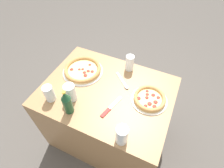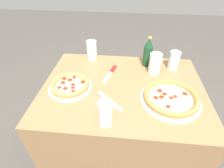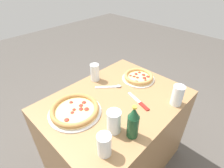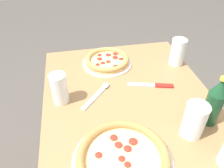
% 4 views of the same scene
% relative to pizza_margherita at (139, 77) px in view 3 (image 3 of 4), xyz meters
% --- Properties ---
extents(ground_plane, '(8.00, 8.00, 0.00)m').
position_rel_pizza_margherita_xyz_m(ground_plane, '(-0.32, -0.05, -0.74)').
color(ground_plane, '#4C4742').
extents(table, '(1.00, 0.75, 0.72)m').
position_rel_pizza_margherita_xyz_m(table, '(-0.32, -0.05, -0.38)').
color(table, '#997047').
rests_on(table, ground_plane).
extents(pizza_margherita, '(0.26, 0.26, 0.04)m').
position_rel_pizza_margherita_xyz_m(pizza_margherita, '(0.00, 0.00, 0.00)').
color(pizza_margherita, silver).
rests_on(pizza_margherita, table).
extents(pizza_salami, '(0.34, 0.34, 0.04)m').
position_rel_pizza_margherita_xyz_m(pizza_salami, '(-0.59, 0.05, 0.00)').
color(pizza_salami, silver).
rests_on(pizza_salami, table).
extents(glass_red_wine, '(0.08, 0.08, 0.14)m').
position_rel_pizza_margherita_xyz_m(glass_red_wine, '(-0.52, -0.22, 0.05)').
color(glass_red_wine, white).
rests_on(glass_red_wine, table).
extents(glass_iced_tea, '(0.07, 0.07, 0.13)m').
position_rel_pizza_margherita_xyz_m(glass_iced_tea, '(-0.66, -0.29, 0.04)').
color(glass_iced_tea, white).
rests_on(glass_iced_tea, table).
extents(glass_cola, '(0.07, 0.07, 0.14)m').
position_rel_pizza_margherita_xyz_m(glass_cola, '(-0.25, 0.25, 0.04)').
color(glass_cola, white).
rests_on(glass_cola, table).
extents(glass_lemonade, '(0.08, 0.08, 0.14)m').
position_rel_pizza_margherita_xyz_m(glass_lemonade, '(-0.07, -0.36, 0.04)').
color(glass_lemonade, white).
rests_on(glass_lemonade, table).
extents(beer_bottle, '(0.06, 0.06, 0.21)m').
position_rel_pizza_margherita_xyz_m(beer_bottle, '(-0.48, -0.32, 0.08)').
color(beer_bottle, '#194728').
rests_on(beer_bottle, table).
extents(knife, '(0.08, 0.21, 0.01)m').
position_rel_pizza_margherita_xyz_m(knife, '(-0.23, -0.18, -0.02)').
color(knife, maroon).
rests_on(knife, table).
extents(spoon, '(0.17, 0.15, 0.02)m').
position_rel_pizza_margherita_xyz_m(spoon, '(-0.23, 0.07, -0.01)').
color(spoon, silver).
rests_on(spoon, table).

